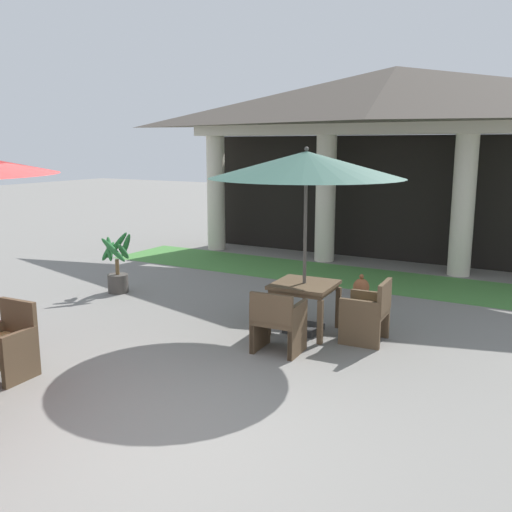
{
  "coord_description": "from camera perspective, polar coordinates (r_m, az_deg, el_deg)",
  "views": [
    {
      "loc": [
        3.53,
        -3.63,
        2.67
      ],
      "look_at": [
        0.08,
        2.41,
        1.3
      ],
      "focal_mm": 39.61,
      "sensor_mm": 36.0,
      "label": 1
    }
  ],
  "objects": [
    {
      "name": "patio_table_mid_left",
      "position": [
        8.14,
        4.89,
        -3.44
      ],
      "size": [
        0.9,
        0.9,
        0.73
      ],
      "rotation": [
        0.0,
        0.0,
        0.06
      ],
      "color": "brown",
      "rests_on": "ground"
    },
    {
      "name": "patio_chair_near_foreground_north",
      "position": [
        7.23,
        -23.82,
        -8.15
      ],
      "size": [
        0.6,
        0.54,
        0.88
      ],
      "rotation": [
        0.0,
        0.0,
        -3.09
      ],
      "color": "brown",
      "rests_on": "ground"
    },
    {
      "name": "ground_plane",
      "position": [
        5.73,
        -13.34,
        -16.95
      ],
      "size": [
        60.0,
        60.0,
        0.0
      ],
      "primitive_type": "plane",
      "color": "gray"
    },
    {
      "name": "patio_chair_mid_left_east",
      "position": [
        7.92,
        11.2,
        -5.67
      ],
      "size": [
        0.61,
        0.62,
        0.87
      ],
      "rotation": [
        0.0,
        0.0,
        -4.65
      ],
      "color": "brown",
      "rests_on": "ground"
    },
    {
      "name": "potted_palm_left_edge",
      "position": [
        10.62,
        -13.82,
        -1.32
      ],
      "size": [
        0.64,
        0.65,
        1.12
      ],
      "color": "#47423D",
      "rests_on": "ground"
    },
    {
      "name": "patio_chair_mid_left_south",
      "position": [
        7.37,
        2.19,
        -6.65
      ],
      "size": [
        0.63,
        0.55,
        0.84
      ],
      "rotation": [
        0.0,
        0.0,
        0.06
      ],
      "color": "brown",
      "rests_on": "ground"
    },
    {
      "name": "lawn_strip",
      "position": [
        11.65,
        11.28,
        -2.27
      ],
      "size": [
        12.07,
        1.94,
        0.01
      ],
      "primitive_type": "cube",
      "color": "#47843D",
      "rests_on": "ground"
    },
    {
      "name": "patio_umbrella_mid_left",
      "position": [
        7.88,
        5.11,
        9.02
      ],
      "size": [
        2.72,
        2.72,
        2.65
      ],
      "color": "#2D2D2D",
      "rests_on": "ground"
    },
    {
      "name": "terracotta_urn",
      "position": [
        10.3,
        10.58,
        -3.1
      ],
      "size": [
        0.29,
        0.29,
        0.4
      ],
      "color": "#9E5633",
      "rests_on": "ground"
    },
    {
      "name": "background_pavilion",
      "position": [
        12.67,
        13.91,
        13.63
      ],
      "size": [
        10.27,
        2.68,
        4.27
      ],
      "color": "beige",
      "rests_on": "ground"
    }
  ]
}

